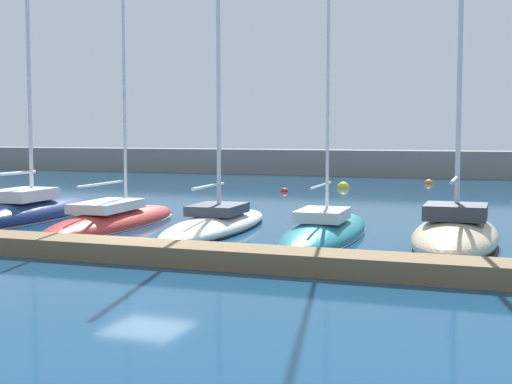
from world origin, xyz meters
TOP-DOWN VIEW (x-y plane):
  - ground_plane at (0.00, 0.00)m, footprint 120.00×120.00m
  - dock_pier at (0.00, -1.78)m, footprint 25.49×1.54m
  - breakwater_seawall at (0.00, 42.02)m, footprint 108.00×3.47m
  - sailboat_navy_nearest at (-8.47, 5.07)m, footprint 3.11×9.68m
  - sailboat_red_second at (-4.01, 4.64)m, footprint 2.90×9.89m
  - sailboat_ivory_third at (0.23, 4.95)m, footprint 2.92×9.39m
  - sailboat_teal_fourth at (4.53, 4.50)m, footprint 2.88×9.80m
  - sailboat_sand_fifth at (8.99, 3.69)m, footprint 2.88×8.01m
  - mooring_buoy_red at (-3.01, 22.98)m, footprint 0.50×0.50m
  - mooring_buoy_yellow at (-0.36, 27.33)m, footprint 0.83×0.83m
  - mooring_buoy_orange at (4.43, 33.31)m, footprint 0.64×0.64m

SIDE VIEW (x-z plane):
  - ground_plane at x=0.00m, z-range 0.00..0.00m
  - mooring_buoy_red at x=-3.01m, z-range -0.25..0.25m
  - mooring_buoy_yellow at x=-0.36m, z-range -0.41..0.41m
  - mooring_buoy_orange at x=4.43m, z-range -0.32..0.32m
  - sailboat_red_second at x=-4.01m, z-range -7.05..7.55m
  - sailboat_teal_fourth at x=4.53m, z-range -9.46..9.98m
  - dock_pier at x=0.00m, z-range 0.00..0.54m
  - sailboat_ivory_third at x=0.23m, z-range -6.58..7.19m
  - sailboat_navy_nearest at x=-8.47m, z-range -7.01..7.88m
  - sailboat_sand_fifth at x=8.99m, z-range -6.60..7.50m
  - breakwater_seawall at x=0.00m, z-range 0.00..2.16m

